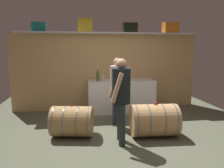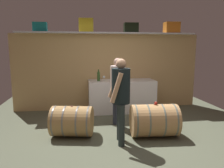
# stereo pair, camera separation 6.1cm
# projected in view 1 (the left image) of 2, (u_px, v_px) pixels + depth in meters

# --- Properties ---
(ground_plane) EXTENTS (6.39, 7.93, 0.02)m
(ground_plane) POSITION_uv_depth(u_px,v_px,m) (118.00, 131.00, 4.60)
(ground_plane) COLOR #565B47
(back_wall_panel) EXTENTS (5.19, 0.10, 2.09)m
(back_wall_panel) POSITION_uv_depth(u_px,v_px,m) (107.00, 72.00, 6.16)
(back_wall_panel) COLOR tan
(back_wall_panel) RESTS_ON ground
(high_shelf_board) EXTENTS (4.77, 0.40, 0.03)m
(high_shelf_board) POSITION_uv_depth(u_px,v_px,m) (108.00, 33.00, 5.84)
(high_shelf_board) COLOR silver
(high_shelf_board) RESTS_ON back_wall_panel
(toolcase_teal) EXTENTS (0.35, 0.21, 0.24)m
(toolcase_teal) POSITION_uv_depth(u_px,v_px,m) (39.00, 27.00, 5.54)
(toolcase_teal) COLOR #167A7B
(toolcase_teal) RESTS_ON high_shelf_board
(toolcase_yellow) EXTENTS (0.39, 0.26, 0.35)m
(toolcase_yellow) POSITION_uv_depth(u_px,v_px,m) (85.00, 25.00, 5.71)
(toolcase_yellow) COLOR yellow
(toolcase_yellow) RESTS_ON high_shelf_board
(toolcase_black) EXTENTS (0.39, 0.31, 0.26)m
(toolcase_black) POSITION_uv_depth(u_px,v_px,m) (130.00, 28.00, 5.91)
(toolcase_black) COLOR black
(toolcase_black) RESTS_ON high_shelf_board
(toolcase_orange) EXTENTS (0.41, 0.31, 0.30)m
(toolcase_orange) POSITION_uv_depth(u_px,v_px,m) (170.00, 28.00, 6.09)
(toolcase_orange) COLOR orange
(toolcase_orange) RESTS_ON high_shelf_board
(work_cabinet) EXTENTS (1.78, 0.66, 0.86)m
(work_cabinet) POSITION_uv_depth(u_px,v_px,m) (121.00, 96.00, 5.92)
(work_cabinet) COLOR white
(work_cabinet) RESTS_ON ground
(wine_bottle_green) EXTENTS (0.07, 0.07, 0.31)m
(wine_bottle_green) POSITION_uv_depth(u_px,v_px,m) (98.00, 76.00, 5.70)
(wine_bottle_green) COLOR #345B27
(wine_bottle_green) RESTS_ON work_cabinet
(wine_glass) EXTENTS (0.07, 0.07, 0.14)m
(wine_glass) POSITION_uv_depth(u_px,v_px,m) (103.00, 77.00, 5.72)
(wine_glass) COLOR white
(wine_glass) RESTS_ON work_cabinet
(wine_barrel_near) EXTENTS (0.93, 0.69, 0.64)m
(wine_barrel_near) POSITION_uv_depth(u_px,v_px,m) (154.00, 120.00, 4.26)
(wine_barrel_near) COLOR tan
(wine_barrel_near) RESTS_ON ground
(wine_barrel_far) EXTENTS (0.88, 0.73, 0.61)m
(wine_barrel_far) POSITION_uv_depth(u_px,v_px,m) (72.00, 121.00, 4.25)
(wine_barrel_far) COLOR #AE844E
(wine_barrel_far) RESTS_ON ground
(tasting_cup) EXTENTS (0.06, 0.06, 0.05)m
(tasting_cup) POSITION_uv_depth(u_px,v_px,m) (156.00, 103.00, 4.21)
(tasting_cup) COLOR red
(tasting_cup) RESTS_ON wine_barrel_near
(winemaker_pouring) EXTENTS (0.38, 0.47, 1.53)m
(winemaker_pouring) POSITION_uv_depth(u_px,v_px,m) (121.00, 92.00, 3.84)
(winemaker_pouring) COLOR #283232
(winemaker_pouring) RESTS_ON ground
(visitor_tasting) EXTENTS (0.41, 0.48, 1.50)m
(visitor_tasting) POSITION_uv_depth(u_px,v_px,m) (118.00, 85.00, 4.69)
(visitor_tasting) COLOR #2B2F3D
(visitor_tasting) RESTS_ON ground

